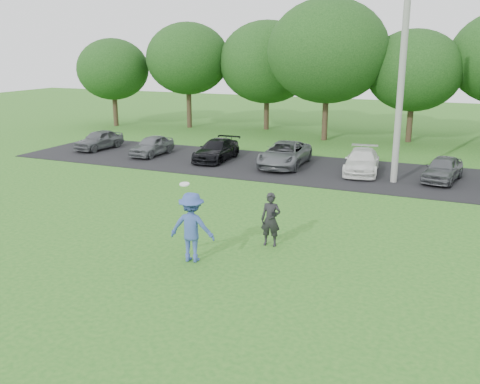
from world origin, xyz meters
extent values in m
plane|color=#26681D|center=(0.00, 0.00, 0.00)|extent=(100.00, 100.00, 0.00)
cube|color=black|center=(0.00, 13.00, 0.01)|extent=(32.00, 6.50, 0.03)
cylinder|color=gray|center=(3.64, 12.00, 5.39)|extent=(0.28, 0.28, 10.78)
imported|color=#374F9C|center=(-0.23, 0.72, 0.97)|extent=(1.36, 0.91, 1.95)
cylinder|color=white|center=(-0.39, 0.66, 2.19)|extent=(0.27, 0.27, 0.08)
imported|color=black|center=(1.35, 2.68, 0.81)|extent=(0.63, 0.46, 1.62)
cube|color=black|center=(1.53, 2.50, 1.04)|extent=(0.15, 0.12, 0.10)
imported|color=#575B5F|center=(-13.07, 13.22, 0.57)|extent=(1.58, 3.30, 1.09)
imported|color=slate|center=(-9.30, 12.92, 0.56)|extent=(1.26, 3.11, 1.06)
imported|color=black|center=(-5.51, 13.12, 0.56)|extent=(1.61, 3.71, 1.06)
imported|color=slate|center=(-1.81, 13.21, 0.62)|extent=(2.16, 4.32, 1.18)
imported|color=white|center=(1.99, 13.22, 0.57)|extent=(1.95, 3.88, 1.08)
imported|color=#505357|center=(5.57, 13.05, 0.57)|extent=(1.80, 3.35, 1.08)
cylinder|color=#38281C|center=(-18.00, 21.60, 1.10)|extent=(0.36, 0.36, 2.20)
ellipsoid|color=#214C19|center=(-18.00, 21.60, 4.15)|extent=(5.20, 5.20, 4.42)
cylinder|color=#38281C|center=(-12.50, 23.00, 1.35)|extent=(0.36, 0.36, 2.70)
ellipsoid|color=#214C19|center=(-12.50, 23.00, 4.93)|extent=(5.94, 5.94, 5.05)
cylinder|color=#38281C|center=(-7.00, 24.40, 1.10)|extent=(0.36, 0.36, 2.20)
ellipsoid|color=#214C19|center=(-7.00, 24.40, 4.71)|extent=(6.68, 6.68, 5.68)
cylinder|color=#38281C|center=(-2.00, 21.60, 1.35)|extent=(0.36, 0.36, 2.70)
ellipsoid|color=#214C19|center=(-2.00, 21.60, 5.48)|extent=(7.42, 7.42, 6.31)
cylinder|color=#38281C|center=(3.00, 23.00, 1.10)|extent=(0.36, 0.36, 2.20)
ellipsoid|color=#214C19|center=(3.00, 23.00, 4.36)|extent=(5.76, 5.76, 4.90)
camera|label=1|loc=(6.49, -11.46, 5.75)|focal=40.00mm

